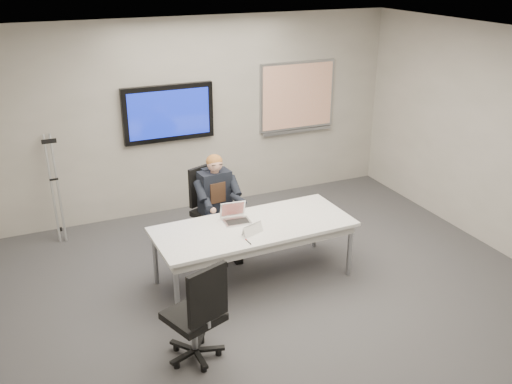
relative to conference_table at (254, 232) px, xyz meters
name	(u,v)px	position (x,y,z in m)	size (l,w,h in m)	color
floor	(294,304)	(0.19, -0.67, -0.62)	(6.00, 6.00, 0.02)	#38383A
ceiling	(301,45)	(0.19, -0.67, 2.18)	(6.00, 6.00, 0.02)	white
wall_back	(201,115)	(0.19, 2.33, 0.78)	(6.00, 0.02, 2.80)	#9B978C
conference_table	(254,232)	(0.00, 0.00, 0.00)	(2.31, 1.02, 0.70)	white
tv_display	(169,113)	(-0.31, 2.28, 0.88)	(1.30, 0.09, 0.80)	black
whiteboard	(297,97)	(1.74, 2.30, 0.91)	(1.25, 0.08, 1.10)	#999BA1
office_chair_far	(213,222)	(-0.15, 1.02, -0.29)	(0.66, 0.66, 1.06)	black
office_chair_near	(197,330)	(-1.06, -1.13, -0.29)	(0.65, 0.65, 1.06)	black
seated_person	(220,216)	(-0.13, 0.78, -0.11)	(0.42, 0.72, 1.28)	#1C222F
crutch	(55,186)	(-1.96, 2.07, 0.11)	(0.20, 0.44, 1.47)	#B2B5BA
laptop	(235,216)	(-0.15, 0.20, 0.13)	(0.32, 0.30, 0.21)	silver
name_tent	(252,229)	(-0.09, -0.18, 0.14)	(0.27, 0.08, 0.11)	white
pen	(248,242)	(-0.22, -0.36, 0.09)	(0.01, 0.01, 0.14)	black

